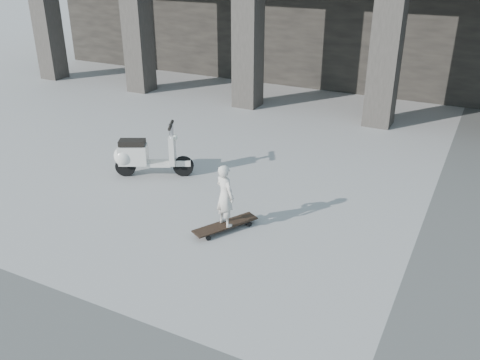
% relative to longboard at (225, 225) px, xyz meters
% --- Properties ---
extents(longboard, '(0.73, 1.05, 0.11)m').
position_rel_longboard_xyz_m(longboard, '(0.00, 0.00, 0.00)').
color(longboard, black).
rests_on(longboard, ground).
extents(child, '(0.43, 0.37, 0.99)m').
position_rel_longboard_xyz_m(child, '(-0.00, 0.00, 0.52)').
color(child, beige).
rests_on(child, longboard).
extents(scooter, '(1.38, 0.84, 1.04)m').
position_rel_longboard_xyz_m(scooter, '(-2.41, 1.08, 0.33)').
color(scooter, black).
rests_on(scooter, ground).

